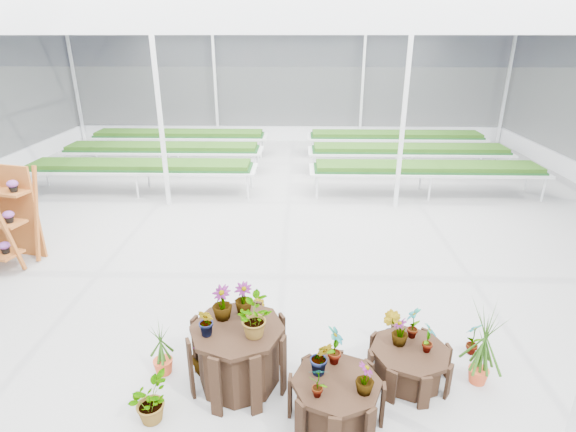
{
  "coord_description": "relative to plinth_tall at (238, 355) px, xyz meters",
  "views": [
    {
      "loc": [
        0.45,
        -7.13,
        4.2
      ],
      "look_at": [
        0.27,
        0.04,
        1.3
      ],
      "focal_mm": 28.0,
      "sensor_mm": 36.0,
      "label": 1
    }
  ],
  "objects": [
    {
      "name": "steel_frame",
      "position": [
        0.3,
        2.51,
        1.83
      ],
      "size": [
        18.0,
        24.0,
        4.5
      ],
      "primitive_type": null,
      "color": "silver",
      "rests_on": "ground"
    },
    {
      "name": "plinth_mid",
      "position": [
        1.2,
        -0.6,
        -0.14
      ],
      "size": [
        1.17,
        1.17,
        0.56
      ],
      "primitive_type": "cylinder",
      "rotation": [
        0.0,
        0.0,
        -0.1
      ],
      "color": "black",
      "rests_on": "ground"
    },
    {
      "name": "greenhouse_shell",
      "position": [
        0.3,
        2.51,
        1.83
      ],
      "size": [
        18.0,
        24.0,
        4.5
      ],
      "primitive_type": null,
      "color": "white",
      "rests_on": "ground"
    },
    {
      "name": "nursery_plants",
      "position": [
        0.79,
        -0.08,
        0.13
      ],
      "size": [
        4.62,
        2.84,
        1.34
      ],
      "color": "#234912",
      "rests_on": "ground"
    },
    {
      "name": "plinth_tall",
      "position": [
        0.0,
        0.0,
        0.0
      ],
      "size": [
        1.55,
        1.55,
        0.84
      ],
      "primitive_type": "cylinder",
      "rotation": [
        0.0,
        0.0,
        -0.32
      ],
      "color": "black",
      "rests_on": "ground"
    },
    {
      "name": "plinth_low",
      "position": [
        2.2,
        0.1,
        -0.18
      ],
      "size": [
        1.18,
        1.18,
        0.47
      ],
      "primitive_type": "cylinder",
      "rotation": [
        0.0,
        0.0,
        0.15
      ],
      "color": "black",
      "rests_on": "ground"
    },
    {
      "name": "nursery_benches",
      "position": [
        0.3,
        9.71,
        0.0
      ],
      "size": [
        16.0,
        7.0,
        0.84
      ],
      "primitive_type": null,
      "color": "silver",
      "rests_on": "ground"
    },
    {
      "name": "ground_plane",
      "position": [
        0.3,
        2.51,
        -0.42
      ],
      "size": [
        24.0,
        24.0,
        0.0
      ],
      "primitive_type": "plane",
      "color": "gray",
      "rests_on": "ground"
    }
  ]
}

